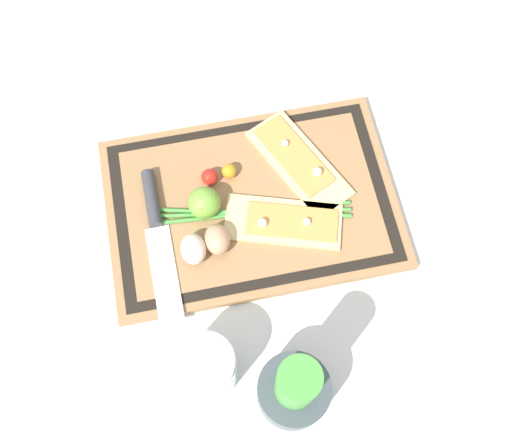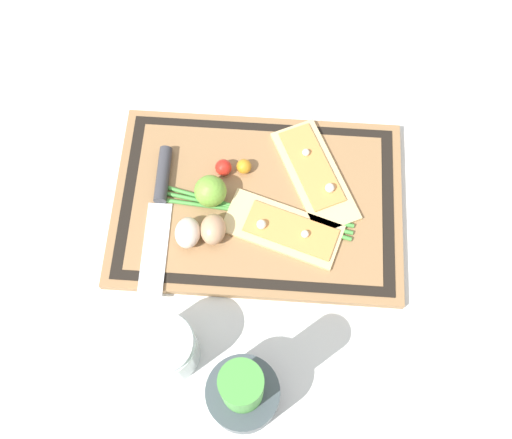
# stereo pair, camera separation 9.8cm
# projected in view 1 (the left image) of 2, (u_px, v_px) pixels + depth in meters

# --- Properties ---
(ground_plane) EXTENTS (6.00, 6.00, 0.00)m
(ground_plane) POSITION_uv_depth(u_px,v_px,m) (251.00, 206.00, 1.03)
(ground_plane) COLOR silver
(cutting_board) EXTENTS (0.49, 0.33, 0.02)m
(cutting_board) POSITION_uv_depth(u_px,v_px,m) (251.00, 203.00, 1.02)
(cutting_board) COLOR #997047
(cutting_board) RESTS_ON ground_plane
(pizza_slice_near) EXTENTS (0.16, 0.22, 0.02)m
(pizza_slice_near) POSITION_uv_depth(u_px,v_px,m) (298.00, 161.00, 1.03)
(pizza_slice_near) COLOR #DBBC7F
(pizza_slice_near) RESTS_ON cutting_board
(pizza_slice_far) EXTENTS (0.21, 0.13, 0.02)m
(pizza_slice_far) POSITION_uv_depth(u_px,v_px,m) (285.00, 222.00, 0.99)
(pizza_slice_far) COLOR #DBBC7F
(pizza_slice_far) RESTS_ON cutting_board
(knife) EXTENTS (0.04, 0.26, 0.02)m
(knife) POSITION_uv_depth(u_px,v_px,m) (155.00, 220.00, 0.99)
(knife) COLOR silver
(knife) RESTS_ON cutting_board
(egg_brown) EXTENTS (0.04, 0.05, 0.04)m
(egg_brown) POSITION_uv_depth(u_px,v_px,m) (217.00, 239.00, 0.96)
(egg_brown) COLOR tan
(egg_brown) RESTS_ON cutting_board
(egg_pink) EXTENTS (0.04, 0.05, 0.04)m
(egg_pink) POSITION_uv_depth(u_px,v_px,m) (193.00, 249.00, 0.95)
(egg_pink) COLOR beige
(egg_pink) RESTS_ON cutting_board
(lime) EXTENTS (0.05, 0.05, 0.05)m
(lime) POSITION_uv_depth(u_px,v_px,m) (205.00, 205.00, 0.98)
(lime) COLOR #70A838
(lime) RESTS_ON cutting_board
(cherry_tomato_red) EXTENTS (0.03, 0.03, 0.03)m
(cherry_tomato_red) POSITION_uv_depth(u_px,v_px,m) (209.00, 177.00, 1.01)
(cherry_tomato_red) COLOR red
(cherry_tomato_red) RESTS_ON cutting_board
(cherry_tomato_yellow) EXTENTS (0.03, 0.03, 0.03)m
(cherry_tomato_yellow) POSITION_uv_depth(u_px,v_px,m) (229.00, 171.00, 1.01)
(cherry_tomato_yellow) COLOR orange
(cherry_tomato_yellow) RESTS_ON cutting_board
(scallion_bunch) EXTENTS (0.32, 0.08, 0.01)m
(scallion_bunch) POSITION_uv_depth(u_px,v_px,m) (254.00, 213.00, 1.00)
(scallion_bunch) COLOR #47933D
(scallion_bunch) RESTS_ON cutting_board
(herb_pot) EXTENTS (0.11, 0.11, 0.19)m
(herb_pot) POSITION_uv_depth(u_px,v_px,m) (297.00, 389.00, 0.84)
(herb_pot) COLOR #3D474C
(herb_pot) RESTS_ON ground_plane
(sauce_jar) EXTENTS (0.09, 0.09, 0.10)m
(sauce_jar) POSITION_uv_depth(u_px,v_px,m) (207.00, 367.00, 0.88)
(sauce_jar) COLOR silver
(sauce_jar) RESTS_ON ground_plane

